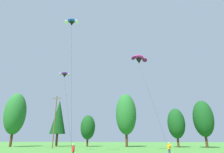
{
  "coord_description": "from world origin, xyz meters",
  "views": [
    {
      "loc": [
        0.36,
        -0.36,
        2.24
      ],
      "look_at": [
        -1.73,
        22.96,
        9.82
      ],
      "focal_mm": 30.54,
      "sensor_mm": 36.0,
      "label": 1
    }
  ],
  "objects_px": {
    "utility_pole": "(55,120)",
    "parafoil_kite_mid_magenta": "(139,59)",
    "parafoil_kite_far_blue_white": "(72,22)",
    "parafoil_kite_high_purple": "(65,75)",
    "kite_flyer_near": "(73,151)",
    "kite_flyer_mid": "(169,148)"
  },
  "relations": [
    {
      "from": "utility_pole",
      "to": "parafoil_kite_mid_magenta",
      "type": "bearing_deg",
      "value": -23.81
    },
    {
      "from": "parafoil_kite_far_blue_white",
      "to": "parafoil_kite_high_purple",
      "type": "bearing_deg",
      "value": 115.31
    },
    {
      "from": "utility_pole",
      "to": "parafoil_kite_mid_magenta",
      "type": "distance_m",
      "value": 24.33
    },
    {
      "from": "parafoil_kite_high_purple",
      "to": "parafoil_kite_far_blue_white",
      "type": "relative_size",
      "value": 0.64
    },
    {
      "from": "parafoil_kite_mid_magenta",
      "to": "kite_flyer_near",
      "type": "bearing_deg",
      "value": -119.06
    },
    {
      "from": "parafoil_kite_high_purple",
      "to": "parafoil_kite_mid_magenta",
      "type": "xyz_separation_m",
      "value": [
        14.66,
        1.46,
        3.33
      ]
    },
    {
      "from": "kite_flyer_mid",
      "to": "parafoil_kite_mid_magenta",
      "type": "distance_m",
      "value": 18.55
    },
    {
      "from": "kite_flyer_mid",
      "to": "parafoil_kite_mid_magenta",
      "type": "relative_size",
      "value": 0.1
    },
    {
      "from": "kite_flyer_mid",
      "to": "parafoil_kite_high_purple",
      "type": "height_order",
      "value": "parafoil_kite_high_purple"
    },
    {
      "from": "kite_flyer_near",
      "to": "parafoil_kite_far_blue_white",
      "type": "bearing_deg",
      "value": 115.82
    },
    {
      "from": "kite_flyer_near",
      "to": "parafoil_kite_far_blue_white",
      "type": "height_order",
      "value": "parafoil_kite_far_blue_white"
    },
    {
      "from": "utility_pole",
      "to": "parafoil_kite_high_purple",
      "type": "bearing_deg",
      "value": -63.13
    },
    {
      "from": "kite_flyer_near",
      "to": "parafoil_kite_high_purple",
      "type": "relative_size",
      "value": 0.12
    },
    {
      "from": "kite_flyer_mid",
      "to": "parafoil_kite_high_purple",
      "type": "bearing_deg",
      "value": 158.89
    },
    {
      "from": "parafoil_kite_high_purple",
      "to": "parafoil_kite_mid_magenta",
      "type": "bearing_deg",
      "value": 5.68
    },
    {
      "from": "parafoil_kite_mid_magenta",
      "to": "parafoil_kite_far_blue_white",
      "type": "bearing_deg",
      "value": -153.52
    },
    {
      "from": "kite_flyer_near",
      "to": "utility_pole",
      "type": "bearing_deg",
      "value": 116.18
    },
    {
      "from": "kite_flyer_mid",
      "to": "parafoil_kite_mid_magenta",
      "type": "height_order",
      "value": "parafoil_kite_mid_magenta"
    },
    {
      "from": "utility_pole",
      "to": "parafoil_kite_far_blue_white",
      "type": "xyz_separation_m",
      "value": [
        7.41,
        -14.94,
        16.31
      ]
    },
    {
      "from": "parafoil_kite_far_blue_white",
      "to": "kite_flyer_mid",
      "type": "bearing_deg",
      "value": -7.59
    },
    {
      "from": "utility_pole",
      "to": "kite_flyer_near",
      "type": "bearing_deg",
      "value": -63.82
    },
    {
      "from": "kite_flyer_mid",
      "to": "utility_pole",
      "type": "bearing_deg",
      "value": 143.21
    }
  ]
}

